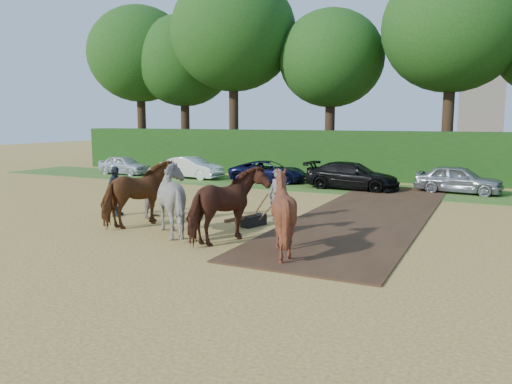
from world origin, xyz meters
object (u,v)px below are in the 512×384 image
object	(u,v)px
spectator_near	(154,192)
spectator_far	(115,191)
church	(487,34)
plough_team	(206,202)
parked_cars	(392,177)

from	to	relation	value
spectator_near	spectator_far	xyz separation A→B (m)	(-1.49, -0.46, 0.01)
spectator_far	church	bearing A→B (deg)	-29.45
spectator_near	plough_team	xyz separation A→B (m)	(3.55, -2.04, 0.19)
spectator_near	plough_team	size ratio (longest dim) A/B	0.24
plough_team	parked_cars	bearing A→B (deg)	76.36
plough_team	church	xyz separation A→B (m)	(6.22, 54.12, 12.59)
spectator_far	parked_cars	xyz separation A→B (m)	(8.28, 11.80, -0.27)
spectator_near	plough_team	distance (m)	4.10
spectator_near	church	xyz separation A→B (m)	(9.77, 52.08, 12.78)
parked_cars	church	bearing A→B (deg)	85.83
plough_team	church	bearing A→B (deg)	83.45
spectator_near	parked_cars	xyz separation A→B (m)	(6.80, 11.35, -0.26)
spectator_far	parked_cars	distance (m)	14.42
plough_team	parked_cars	size ratio (longest dim) A/B	0.22
spectator_far	plough_team	bearing A→B (deg)	-124.83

